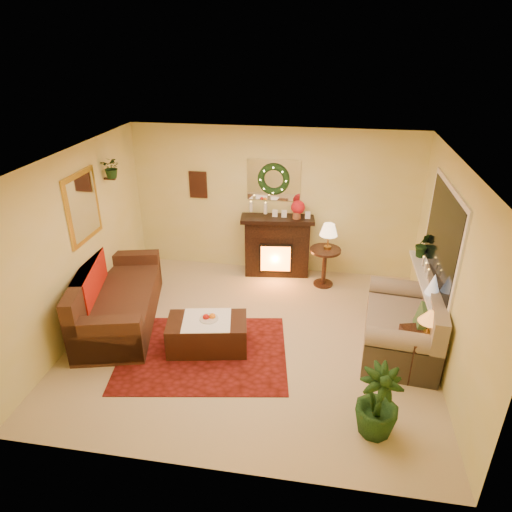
% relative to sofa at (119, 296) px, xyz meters
% --- Properties ---
extents(floor, '(5.00, 5.00, 0.00)m').
position_rel_sofa_xyz_m(floor, '(2.04, -0.13, -0.43)').
color(floor, beige).
rests_on(floor, ground).
extents(ceiling, '(5.00, 5.00, 0.00)m').
position_rel_sofa_xyz_m(ceiling, '(2.04, -0.13, 2.17)').
color(ceiling, white).
rests_on(ceiling, ground).
extents(wall_back, '(5.00, 5.00, 0.00)m').
position_rel_sofa_xyz_m(wall_back, '(2.04, 2.12, 0.87)').
color(wall_back, '#EFD88C').
rests_on(wall_back, ground).
extents(wall_front, '(5.00, 5.00, 0.00)m').
position_rel_sofa_xyz_m(wall_front, '(2.04, -2.38, 0.87)').
color(wall_front, '#EFD88C').
rests_on(wall_front, ground).
extents(wall_left, '(4.50, 4.50, 0.00)m').
position_rel_sofa_xyz_m(wall_left, '(-0.46, -0.13, 0.87)').
color(wall_left, '#EFD88C').
rests_on(wall_left, ground).
extents(wall_right, '(4.50, 4.50, 0.00)m').
position_rel_sofa_xyz_m(wall_right, '(4.54, -0.13, 0.87)').
color(wall_right, '#EFD88C').
rests_on(wall_right, ground).
extents(area_rug, '(2.50, 2.03, 0.01)m').
position_rel_sofa_xyz_m(area_rug, '(1.43, -0.59, -0.42)').
color(area_rug, maroon).
rests_on(area_rug, floor).
extents(sofa, '(1.47, 2.38, 0.95)m').
position_rel_sofa_xyz_m(sofa, '(0.00, 0.00, 0.00)').
color(sofa, brown).
rests_on(sofa, floor).
extents(red_throw, '(0.75, 1.22, 0.02)m').
position_rel_sofa_xyz_m(red_throw, '(-0.05, 0.12, 0.03)').
color(red_throw, '#B73A1C').
rests_on(red_throw, sofa).
extents(fireplace, '(1.16, 0.48, 1.03)m').
position_rel_sofa_xyz_m(fireplace, '(2.14, 1.91, 0.12)').
color(fireplace, black).
rests_on(fireplace, floor).
extents(poinsettia, '(0.24, 0.24, 0.24)m').
position_rel_sofa_xyz_m(poinsettia, '(2.49, 1.91, 0.87)').
color(poinsettia, red).
rests_on(poinsettia, fireplace).
extents(mantel_candle_a, '(0.06, 0.06, 0.18)m').
position_rel_sofa_xyz_m(mantel_candle_a, '(1.67, 1.92, 0.83)').
color(mantel_candle_a, white).
rests_on(mantel_candle_a, fireplace).
extents(mantel_candle_b, '(0.06, 0.06, 0.19)m').
position_rel_sofa_xyz_m(mantel_candle_b, '(1.93, 1.87, 0.83)').
color(mantel_candle_b, white).
rests_on(mantel_candle_b, fireplace).
extents(mantel_mirror, '(0.92, 0.02, 0.72)m').
position_rel_sofa_xyz_m(mantel_mirror, '(2.04, 2.10, 1.27)').
color(mantel_mirror, white).
rests_on(mantel_mirror, wall_back).
extents(wreath, '(0.55, 0.11, 0.55)m').
position_rel_sofa_xyz_m(wreath, '(2.04, 2.06, 1.29)').
color(wreath, '#194719').
rests_on(wreath, wall_back).
extents(wall_art, '(0.32, 0.03, 0.48)m').
position_rel_sofa_xyz_m(wall_art, '(0.69, 2.10, 1.12)').
color(wall_art, '#381E11').
rests_on(wall_art, wall_back).
extents(gold_mirror, '(0.03, 0.84, 1.00)m').
position_rel_sofa_xyz_m(gold_mirror, '(-0.44, 0.17, 1.32)').
color(gold_mirror, gold).
rests_on(gold_mirror, wall_left).
extents(hanging_plant, '(0.33, 0.28, 0.36)m').
position_rel_sofa_xyz_m(hanging_plant, '(-0.30, 0.92, 1.54)').
color(hanging_plant, '#194719').
rests_on(hanging_plant, wall_left).
extents(loveseat, '(1.10, 1.71, 0.94)m').
position_rel_sofa_xyz_m(loveseat, '(4.10, 0.02, -0.01)').
color(loveseat, '#B6AC94').
rests_on(loveseat, floor).
extents(window_frame, '(0.03, 1.86, 1.36)m').
position_rel_sofa_xyz_m(window_frame, '(4.53, 0.42, 1.12)').
color(window_frame, white).
rests_on(window_frame, wall_right).
extents(window_glass, '(0.02, 1.70, 1.22)m').
position_rel_sofa_xyz_m(window_glass, '(4.51, 0.42, 1.12)').
color(window_glass, black).
rests_on(window_glass, wall_right).
extents(window_sill, '(0.22, 1.86, 0.04)m').
position_rel_sofa_xyz_m(window_sill, '(4.42, 0.42, 0.44)').
color(window_sill, white).
rests_on(window_sill, wall_right).
extents(mini_tree, '(0.19, 0.19, 0.28)m').
position_rel_sofa_xyz_m(mini_tree, '(4.41, 0.00, 0.61)').
color(mini_tree, white).
rests_on(mini_tree, window_sill).
extents(sill_plant, '(0.29, 0.23, 0.53)m').
position_rel_sofa_xyz_m(sill_plant, '(4.45, 1.13, 0.66)').
color(sill_plant, '#2B5A26').
rests_on(sill_plant, window_sill).
extents(side_table_round, '(0.53, 0.53, 0.68)m').
position_rel_sofa_xyz_m(side_table_round, '(3.00, 1.62, -0.10)').
color(side_table_round, black).
rests_on(side_table_round, floor).
extents(lamp_cream, '(0.30, 0.30, 0.46)m').
position_rel_sofa_xyz_m(lamp_cream, '(3.03, 1.63, 0.45)').
color(lamp_cream, '#FFD294').
rests_on(lamp_cream, side_table_round).
extents(end_table_square, '(0.59, 0.59, 0.60)m').
position_rel_sofa_xyz_m(end_table_square, '(4.30, -0.51, -0.16)').
color(end_table_square, '#3A1F14').
rests_on(end_table_square, floor).
extents(lamp_tiffany, '(0.28, 0.28, 0.41)m').
position_rel_sofa_xyz_m(lamp_tiffany, '(4.31, -0.53, 0.32)').
color(lamp_tiffany, orange).
rests_on(lamp_tiffany, end_table_square).
extents(coffee_table, '(1.17, 0.78, 0.45)m').
position_rel_sofa_xyz_m(coffee_table, '(1.47, -0.46, -0.22)').
color(coffee_table, '#3B1B0F').
rests_on(coffee_table, floor).
extents(fruit_bowl, '(0.26, 0.26, 0.06)m').
position_rel_sofa_xyz_m(fruit_bowl, '(1.50, -0.43, 0.02)').
color(fruit_bowl, silver).
rests_on(fruit_bowl, coffee_table).
extents(floor_palm, '(1.81, 1.81, 2.54)m').
position_rel_sofa_xyz_m(floor_palm, '(3.66, -1.61, 0.02)').
color(floor_palm, '#1C5A26').
rests_on(floor_palm, floor).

